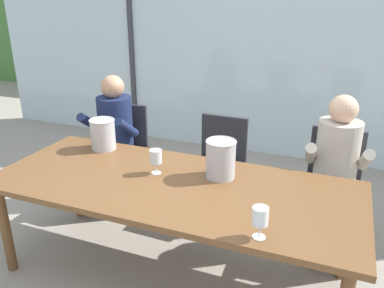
% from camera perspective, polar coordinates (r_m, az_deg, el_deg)
% --- Properties ---
extents(ground, '(14.00, 14.00, 0.00)m').
position_cam_1_polar(ground, '(3.76, 3.72, -9.18)').
color(ground, '#9E9384').
extents(window_glass_panel, '(7.64, 0.03, 2.60)m').
position_cam_1_polar(window_glass_panel, '(4.77, 10.03, 13.62)').
color(window_glass_panel, silver).
rests_on(window_glass_panel, ground).
extents(window_mullion_left, '(0.06, 0.06, 2.60)m').
position_cam_1_polar(window_mullion_left, '(5.37, -8.82, 14.51)').
color(window_mullion_left, '#38383D').
rests_on(window_mullion_left, ground).
extents(hillside_vineyard, '(13.64, 2.40, 1.87)m').
position_cam_1_polar(hillside_vineyard, '(8.05, 15.06, 13.58)').
color(hillside_vineyard, '#477A38').
rests_on(hillside_vineyard, ground).
extents(dining_table, '(2.44, 1.00, 0.73)m').
position_cam_1_polar(dining_table, '(2.63, -2.86, -6.93)').
color(dining_table, brown).
rests_on(dining_table, ground).
extents(chair_near_curtain, '(0.49, 0.49, 0.90)m').
position_cam_1_polar(chair_near_curtain, '(3.86, -9.99, 0.00)').
color(chair_near_curtain, '#232328').
rests_on(chair_near_curtain, ground).
extents(chair_left_of_center, '(0.45, 0.45, 0.90)m').
position_cam_1_polar(chair_left_of_center, '(3.46, 4.07, -2.27)').
color(chair_left_of_center, '#232328').
rests_on(chair_left_of_center, ground).
extents(chair_center, '(0.46, 0.46, 0.90)m').
position_cam_1_polar(chair_center, '(3.33, 19.81, -4.49)').
color(chair_center, '#232328').
rests_on(chair_center, ground).
extents(person_navy_polo, '(0.46, 0.61, 1.22)m').
position_cam_1_polar(person_navy_polo, '(3.67, -11.69, 1.66)').
color(person_navy_polo, '#192347').
rests_on(person_navy_polo, ground).
extents(person_beige_jumper, '(0.48, 0.62, 1.22)m').
position_cam_1_polar(person_beige_jumper, '(3.11, 20.28, -2.87)').
color(person_beige_jumper, '#B7AD9E').
rests_on(person_beige_jumper, ground).
extents(ice_bucket_primary, '(0.20, 0.20, 0.25)m').
position_cam_1_polar(ice_bucket_primary, '(3.19, -12.87, 1.46)').
color(ice_bucket_primary, '#B7B7BC').
rests_on(ice_bucket_primary, dining_table).
extents(ice_bucket_secondary, '(0.21, 0.21, 0.26)m').
position_cam_1_polar(ice_bucket_secondary, '(2.63, 4.20, -2.12)').
color(ice_bucket_secondary, '#B7B7BC').
rests_on(ice_bucket_secondary, dining_table).
extents(wine_glass_by_left_taster, '(0.08, 0.08, 0.17)m').
position_cam_1_polar(wine_glass_by_left_taster, '(2.69, -5.31, -1.99)').
color(wine_glass_by_left_taster, silver).
rests_on(wine_glass_by_left_taster, dining_table).
extents(wine_glass_near_bucket, '(0.08, 0.08, 0.17)m').
position_cam_1_polar(wine_glass_near_bucket, '(2.02, 9.93, -10.40)').
color(wine_glass_near_bucket, silver).
rests_on(wine_glass_near_bucket, dining_table).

